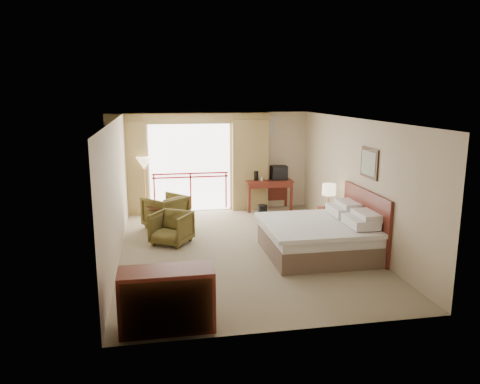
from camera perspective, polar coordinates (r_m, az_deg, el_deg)
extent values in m
plane|color=#86795C|center=(9.93, 0.24, -6.95)|extent=(7.00, 7.00, 0.00)
plane|color=white|center=(9.40, 0.26, 8.80)|extent=(7.00, 7.00, 0.00)
plane|color=beige|center=(12.98, -2.59, 3.71)|extent=(5.00, 0.00, 5.00)
plane|color=beige|center=(6.27, 6.16, -5.54)|extent=(5.00, 0.00, 5.00)
plane|color=beige|center=(9.45, -14.82, 0.14)|extent=(0.00, 7.00, 7.00)
plane|color=beige|center=(10.32, 14.03, 1.18)|extent=(0.00, 7.00, 7.00)
plane|color=white|center=(12.90, -6.10, 2.93)|extent=(2.40, 0.00, 2.40)
cube|color=#AA0E12|center=(12.92, -6.07, 1.82)|extent=(2.09, 0.03, 0.04)
cube|color=#AA0E12|center=(12.91, -6.08, 2.26)|extent=(2.09, 0.03, 0.04)
cube|color=#AA0E12|center=(12.97, -10.40, -0.08)|extent=(0.04, 0.03, 1.00)
cube|color=#AA0E12|center=(13.00, -6.03, 0.09)|extent=(0.04, 0.03, 1.00)
cube|color=#AA0E12|center=(13.11, -1.72, 0.25)|extent=(0.04, 0.03, 1.00)
cube|color=olive|center=(12.75, -13.48, 2.79)|extent=(1.00, 0.26, 2.50)
cube|color=olive|center=(12.99, 1.22, 3.28)|extent=(1.00, 0.26, 2.50)
cube|color=olive|center=(12.66, -6.21, 8.90)|extent=(4.40, 0.22, 0.28)
cube|color=silver|center=(13.08, 3.09, 8.18)|extent=(0.50, 0.04, 0.50)
cube|color=brown|center=(9.68, 9.43, -6.38)|extent=(2.05, 2.00, 0.40)
cube|color=white|center=(9.59, 9.49, -4.68)|extent=(2.01, 1.96, 0.22)
cube|color=white|center=(9.54, 9.23, -3.95)|extent=(2.09, 2.06, 0.08)
cube|color=white|center=(9.38, 14.51, -3.52)|extent=(0.50, 0.75, 0.18)
cube|color=white|center=(10.17, 12.41, -2.19)|extent=(0.50, 0.75, 0.18)
cube|color=white|center=(9.40, 15.27, -2.76)|extent=(0.40, 0.70, 0.14)
cube|color=white|center=(10.19, 13.11, -1.50)|extent=(0.40, 0.70, 0.14)
cube|color=#5A1C15|center=(9.93, 15.02, -3.45)|extent=(0.06, 2.10, 1.30)
cube|color=#311B0F|center=(9.70, 15.49, 3.41)|extent=(0.03, 0.72, 0.60)
cube|color=silver|center=(9.69, 15.38, 3.40)|extent=(0.01, 0.60, 0.48)
cube|color=#5A1C15|center=(11.03, 10.74, -3.55)|extent=(0.47, 0.54, 0.61)
cylinder|color=tan|center=(10.99, 10.72, -1.76)|extent=(0.13, 0.13, 0.04)
cylinder|color=tan|center=(10.95, 10.75, -0.92)|extent=(0.03, 0.03, 0.33)
cylinder|color=#FFE5B2|center=(10.90, 10.80, 0.30)|extent=(0.31, 0.31, 0.26)
cube|color=black|center=(10.79, 10.85, -2.01)|extent=(0.21, 0.19, 0.08)
cube|color=#5A1C15|center=(13.04, 3.47, 1.38)|extent=(1.29, 0.63, 0.05)
cube|color=#5A1C15|center=(12.74, 1.15, -0.79)|extent=(0.06, 0.06, 0.80)
cube|color=#5A1C15|center=(13.02, 6.27, -0.58)|extent=(0.06, 0.06, 0.80)
cube|color=#5A1C15|center=(13.25, 0.68, -0.28)|extent=(0.06, 0.06, 0.80)
cube|color=#5A1C15|center=(13.53, 5.62, -0.08)|extent=(0.06, 0.06, 0.80)
cube|color=#5A1C15|center=(13.36, 3.18, 0.18)|extent=(1.19, 0.03, 0.59)
cube|color=#5A1C15|center=(12.79, 3.77, 0.77)|extent=(1.19, 0.03, 0.13)
cube|color=black|center=(13.07, 4.76, 2.36)|extent=(0.43, 0.33, 0.39)
cube|color=black|center=(12.91, 4.96, 2.24)|extent=(0.39, 0.02, 0.31)
cylinder|color=black|center=(12.93, 1.98, 2.00)|extent=(0.14, 0.14, 0.26)
cylinder|color=white|center=(12.93, 2.67, 1.61)|extent=(0.08, 0.08, 0.10)
cylinder|color=black|center=(12.34, 2.75, -2.35)|extent=(0.28, 0.28, 0.33)
imported|color=#4A3F1A|center=(11.59, -9.00, -4.30)|extent=(1.23, 1.23, 0.81)
imported|color=#4A3F1A|center=(10.37, -8.30, -6.24)|extent=(1.05, 1.06, 0.71)
cylinder|color=#311B0F|center=(11.20, -9.95, -1.86)|extent=(0.54, 0.54, 0.04)
cylinder|color=#311B0F|center=(11.27, -9.90, -3.26)|extent=(0.07, 0.07, 0.54)
cylinder|color=#311B0F|center=(11.34, -9.85, -4.58)|extent=(0.39, 0.39, 0.03)
imported|color=white|center=(11.19, -9.95, -1.75)|extent=(0.22, 0.25, 0.02)
cylinder|color=tan|center=(12.78, -11.37, -2.77)|extent=(0.26, 0.26, 0.03)
cylinder|color=tan|center=(12.62, -11.49, 0.17)|extent=(0.03, 0.03, 1.37)
cone|color=#FFE5B2|center=(12.50, -11.63, 3.44)|extent=(0.40, 0.40, 0.32)
cube|color=#5A1C15|center=(6.71, -8.91, -12.79)|extent=(1.31, 0.54, 0.87)
cube|color=#311B0F|center=(6.46, -8.84, -13.80)|extent=(1.20, 0.02, 0.76)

